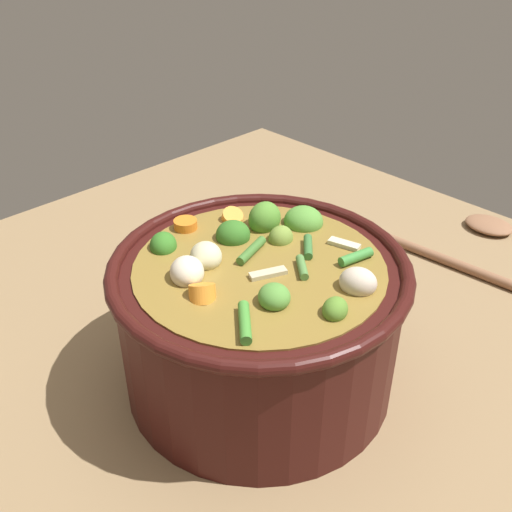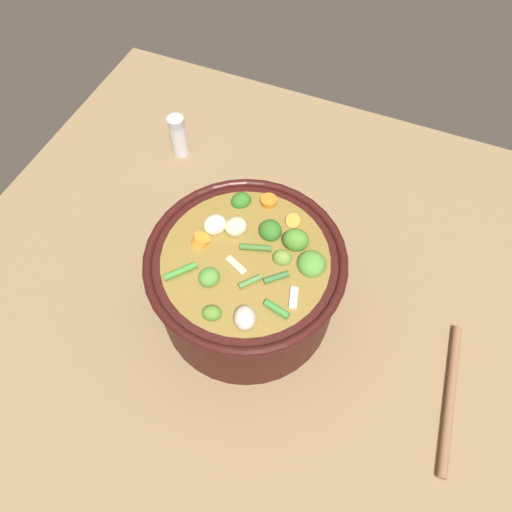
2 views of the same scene
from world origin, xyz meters
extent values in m
plane|color=#8C704C|center=(0.00, 0.00, 0.00)|extent=(1.10, 1.10, 0.00)
cylinder|color=#38110F|center=(0.00, 0.00, 0.07)|extent=(0.29, 0.29, 0.15)
torus|color=#38110F|center=(0.00, 0.00, 0.15)|extent=(0.30, 0.30, 0.01)
cylinder|color=olive|center=(0.00, 0.00, 0.08)|extent=(0.25, 0.25, 0.14)
ellipsoid|color=#357024|center=(0.02, 0.06, 0.15)|extent=(0.05, 0.05, 0.03)
ellipsoid|color=#569539|center=(0.09, 0.03, 0.15)|extent=(0.05, 0.05, 0.03)
ellipsoid|color=olive|center=(0.05, 0.02, 0.15)|extent=(0.03, 0.03, 0.03)
ellipsoid|color=#518B30|center=(0.06, 0.05, 0.16)|extent=(0.04, 0.04, 0.04)
ellipsoid|color=#357524|center=(-0.05, 0.09, 0.15)|extent=(0.04, 0.04, 0.03)
ellipsoid|color=#54923A|center=(-0.03, -0.05, 0.16)|extent=(0.04, 0.04, 0.02)
ellipsoid|color=#58892E|center=(-0.01, -0.10, 0.15)|extent=(0.03, 0.03, 0.02)
cylinder|color=orange|center=(-0.07, 0.00, 0.15)|extent=(0.04, 0.04, 0.03)
cylinder|color=orange|center=(0.04, 0.09, 0.15)|extent=(0.03, 0.03, 0.02)
cylinder|color=orange|center=(-0.01, 0.11, 0.15)|extent=(0.03, 0.03, 0.02)
ellipsoid|color=beige|center=(-0.03, 0.04, 0.16)|extent=(0.04, 0.05, 0.03)
ellipsoid|color=beige|center=(-0.06, 0.03, 0.16)|extent=(0.05, 0.05, 0.03)
ellipsoid|color=beige|center=(0.04, -0.09, 0.16)|extent=(0.04, 0.04, 0.03)
cylinder|color=#397134|center=(0.05, -0.02, 0.15)|extent=(0.03, 0.03, 0.01)
cylinder|color=#518540|center=(0.02, -0.04, 0.15)|extent=(0.03, 0.03, 0.01)
cylinder|color=#40732E|center=(0.01, 0.02, 0.15)|extent=(0.05, 0.02, 0.01)
cylinder|color=#438F34|center=(-0.08, -0.06, 0.15)|extent=(0.04, 0.04, 0.01)
cylinder|color=#3F8D3B|center=(0.07, -0.06, 0.15)|extent=(0.04, 0.02, 0.01)
cube|color=beige|center=(-0.01, -0.02, 0.15)|extent=(0.04, 0.02, 0.01)
cube|color=beige|center=(0.09, -0.04, 0.15)|extent=(0.02, 0.03, 0.01)
ellipsoid|color=#8D6043|center=(0.49, -0.02, 0.01)|extent=(0.06, 0.08, 0.02)
cylinder|color=#8D6043|center=(0.35, -0.03, 0.01)|extent=(0.03, 0.24, 0.01)
camera|label=1|loc=(-0.34, -0.35, 0.47)|focal=41.66mm
camera|label=2|loc=(0.15, -0.33, 0.73)|focal=32.97mm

